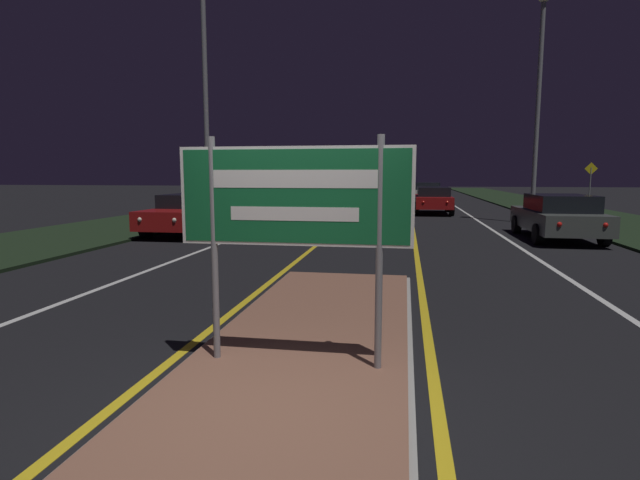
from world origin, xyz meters
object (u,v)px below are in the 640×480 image
Objects in this scene: car_receding_2 at (427,192)px; car_approaching_1 at (335,199)px; highway_sign at (294,205)px; streetlight_right_near at (540,77)px; car_approaching_0 at (191,213)px; car_receding_0 at (558,216)px; warning_sign at (590,183)px; car_receding_1 at (433,199)px; car_approaching_2 at (300,192)px; streetlight_left_near at (204,34)px.

car_approaching_1 is (-4.98, -11.41, -0.01)m from car_receding_2.
highway_sign is 0.25× the size of streetlight_right_near.
car_approaching_0 is at bearing -113.13° from car_receding_2.
car_receding_0 is 1.85× the size of warning_sign.
car_receding_2 is at bearing 89.27° from car_receding_1.
car_receding_0 is (5.71, 11.55, -0.97)m from highway_sign.
car_receding_1 is at bearing -41.03° from car_approaching_2.
car_receding_0 is 11.77m from car_approaching_1.
car_receding_1 is 13.23m from car_approaching_0.
streetlight_right_near is at bearing 69.72° from highway_sign.
streetlight_right_near reaches higher than warning_sign.
highway_sign is 15.18m from streetlight_left_near.
car_receding_2 reaches higher than car_receding_1.
car_receding_1 reaches higher than car_approaching_0.
car_receding_1 is (2.46, 21.25, -0.96)m from highway_sign.
streetlight_left_near is at bearing -90.61° from car_approaching_2.
car_approaching_2 is at bearing 135.86° from streetlight_right_near.
car_approaching_0 is at bearing -90.41° from car_approaching_2.
streetlight_left_near reaches higher than car_approaching_2.
streetlight_left_near reaches higher than car_receding_0.
streetlight_right_near is 7.73m from car_receding_1.
warning_sign reaches higher than car_receding_1.
car_receding_0 is (11.85, -1.30, -6.21)m from streetlight_left_near.
highway_sign is at bearing -61.35° from car_approaching_0.
car_approaching_2 is at bearing 89.39° from streetlight_left_near.
car_approaching_1 is (-4.85, -1.15, 0.02)m from car_receding_1.
highway_sign is at bearing -110.28° from streetlight_right_near.
car_approaching_2 is (0.17, 15.74, -6.16)m from streetlight_left_near.
streetlight_right_near is (12.34, 3.93, -1.13)m from streetlight_left_near.
car_approaching_0 is 17.43m from car_approaching_2.
warning_sign is (16.13, 8.83, -5.37)m from streetlight_left_near.
streetlight_left_near reaches higher than warning_sign.
highway_sign is 0.21× the size of streetlight_left_near.
car_receding_1 is (8.60, 8.40, -6.21)m from streetlight_left_near.
streetlight_left_near is 2.50× the size of car_approaching_2.
car_receding_1 is 11.18m from car_approaching_2.
warning_sign is (9.99, 21.68, -0.12)m from highway_sign.
car_receding_1 is 0.97× the size of car_approaching_2.
streetlight_right_near is at bearing -44.14° from car_approaching_2.
car_receding_2 is 12.33m from warning_sign.
warning_sign is (15.96, -6.92, 0.79)m from car_approaching_2.
warning_sign is (16.09, 10.51, 0.87)m from car_approaching_0.
car_approaching_1 is at bearing 158.86° from streetlight_right_near.
streetlight_left_near is (-6.14, 12.85, 5.24)m from highway_sign.
warning_sign is at bearing 33.16° from car_approaching_0.
car_approaching_2 is at bearing 138.97° from car_receding_1.
car_receding_2 is at bearing 98.88° from car_receding_0.
streetlight_left_near is 4.43× the size of warning_sign.
car_approaching_1 is at bearing 133.45° from car_receding_0.
streetlight_right_near is 15.98m from car_receding_2.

